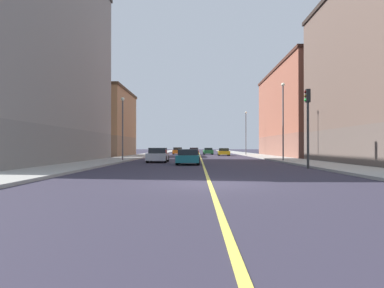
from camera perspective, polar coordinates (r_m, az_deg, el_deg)
name	(u,v)px	position (r m, az deg, el deg)	size (l,w,h in m)	color
ground_plane	(210,184)	(13.98, 2.94, -6.56)	(400.00, 400.00, 0.00)	#2E2A39
sidewalk_left	(252,155)	(63.68, 9.76, -1.73)	(3.90, 168.00, 0.15)	#9E9B93
sidewalk_right	(148,155)	(63.53, -7.21, -1.73)	(3.90, 168.00, 0.15)	#9E9B93
lane_center_stripe	(200,155)	(62.91, 1.28, -1.81)	(0.16, 154.00, 0.01)	#E5D14C
building_left_mid	(302,113)	(56.32, 17.60, 4.93)	(9.03, 26.22, 13.50)	brown
building_right_corner	(27,51)	(35.38, -25.38, 13.58)	(9.03, 25.99, 20.07)	slate
building_right_midblock	(100,123)	(56.62, -14.77, 3.31)	(9.03, 15.01, 10.38)	#8F6B4F
traffic_light_left_near	(308,117)	(25.01, 18.40, 4.28)	(0.40, 0.32, 5.41)	#2D2D2D
street_lamp_left_near	(283,114)	(35.81, 14.68, 4.82)	(0.36, 0.36, 7.70)	#4C4C51
street_lamp_right_near	(123,121)	(36.00, -11.27, 3.64)	(0.36, 0.36, 6.35)	#4C4C51
street_lamp_left_far	(246,129)	(61.57, 8.80, 2.51)	(0.36, 0.36, 7.51)	#4C4C51
car_yellow	(224,152)	(58.83, 5.20, -1.31)	(1.91, 4.52, 1.26)	gold
car_orange	(178,151)	(67.48, -2.36, -1.16)	(1.93, 3.98, 1.38)	orange
car_teal	(188,157)	(29.14, -0.61, -2.15)	(1.97, 4.02, 1.29)	#196670
car_silver	(158,155)	(33.73, -5.58, -1.86)	(1.91, 4.37, 1.39)	silver
car_green	(208,151)	(67.15, 2.65, -1.20)	(1.93, 4.21, 1.29)	#1E6B38
car_red	(194,151)	(67.66, 0.34, -1.17)	(1.95, 4.42, 1.33)	red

